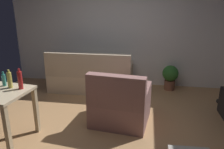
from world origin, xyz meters
The scene contains 8 objects.
ground_plane centered at (0.00, 0.00, -0.01)m, with size 5.20×4.40×0.02m, color tan.
wall_rear centered at (0.00, 2.20, 1.35)m, with size 5.20×0.10×2.70m, color white.
couch centered at (-0.56, 1.59, 0.31)m, with size 1.85×0.84×0.92m.
potted_plant centered at (1.23, 1.90, 0.33)m, with size 0.36×0.36×0.57m.
armchair centered at (0.28, 0.22, 0.32)m, with size 1.00×0.95×0.92m.
bottle_tall centered at (-1.38, -0.32, 0.85)m, with size 0.06×0.06×0.22m.
bottle_squat centered at (-1.24, -0.37, 0.88)m, with size 0.07×0.07×0.27m.
bottle_red centered at (-1.07, -0.39, 0.89)m, with size 0.07×0.07×0.30m.
Camera 1 is at (0.68, -3.14, 1.93)m, focal length 36.07 mm.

